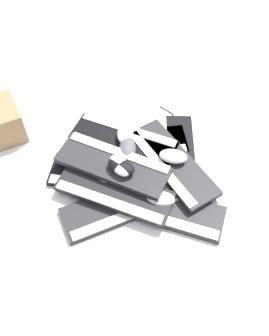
# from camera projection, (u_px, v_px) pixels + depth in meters

# --- Properties ---
(ground_plane) EXTENTS (3.20, 3.20, 0.00)m
(ground_plane) POSITION_uv_depth(u_px,v_px,m) (135.00, 179.00, 1.49)
(ground_plane) COLOR white
(keyboard_0) EXTENTS (0.45, 0.37, 0.03)m
(keyboard_0) POSITION_uv_depth(u_px,v_px,m) (165.00, 209.00, 1.40)
(keyboard_0) COLOR #232326
(keyboard_0) RESTS_ON ground
(keyboard_1) EXTENTS (0.44, 0.40, 0.03)m
(keyboard_1) POSITION_uv_depth(u_px,v_px,m) (176.00, 156.00, 1.54)
(keyboard_1) COLOR black
(keyboard_1) RESTS_ON ground
(keyboard_2) EXTENTS (0.35, 0.46, 0.03)m
(keyboard_2) POSITION_uv_depth(u_px,v_px,m) (135.00, 145.00, 1.57)
(keyboard_2) COLOR #232326
(keyboard_2) RESTS_ON ground
(keyboard_3) EXTENTS (0.42, 0.41, 0.03)m
(keyboard_3) POSITION_uv_depth(u_px,v_px,m) (105.00, 176.00, 1.48)
(keyboard_3) COLOR black
(keyboard_3) RESTS_ON ground
(keyboard_4) EXTENTS (0.26, 0.46, 0.03)m
(keyboard_4) POSITION_uv_depth(u_px,v_px,m) (120.00, 206.00, 1.40)
(keyboard_4) COLOR #232326
(keyboard_4) RESTS_ON ground
(keyboard_5) EXTENTS (0.46, 0.34, 0.03)m
(keyboard_5) POSITION_uv_depth(u_px,v_px,m) (124.00, 141.00, 1.55)
(keyboard_5) COLOR black
(keyboard_5) RESTS_ON keyboard_2
(keyboard_6) EXTENTS (0.45, 0.19, 0.03)m
(keyboard_6) POSITION_uv_depth(u_px,v_px,m) (172.00, 163.00, 1.48)
(keyboard_6) COLOR #232326
(keyboard_6) RESTS_ON keyboard_1
(keyboard_7) EXTENTS (0.46, 0.35, 0.03)m
(keyboard_7) POSITION_uv_depth(u_px,v_px,m) (115.00, 192.00, 1.40)
(keyboard_7) COLOR black
(keyboard_7) RESTS_ON keyboard_4
(keyboard_8) EXTENTS (0.46, 0.34, 0.03)m
(keyboard_8) POSITION_uv_depth(u_px,v_px,m) (113.00, 164.00, 1.44)
(keyboard_8) COLOR #232326
(keyboard_8) RESTS_ON keyboard_7
(mouse_0) EXTENTS (0.13, 0.12, 0.04)m
(mouse_0) POSITION_uv_depth(u_px,v_px,m) (159.00, 199.00, 1.38)
(mouse_0) COLOR #B7B7BC
(mouse_0) RESTS_ON keyboard_0
(mouse_1) EXTENTS (0.12, 0.13, 0.04)m
(mouse_1) POSITION_uv_depth(u_px,v_px,m) (111.00, 177.00, 1.44)
(mouse_1) COLOR #B7B7BC
(mouse_1) RESTS_ON keyboard_3
(mouse_2) EXTENTS (0.12, 0.12, 0.04)m
(mouse_2) POSITION_uv_depth(u_px,v_px,m) (125.00, 133.00, 1.53)
(mouse_2) COLOR silver
(mouse_2) RESTS_ON keyboard_5
(mouse_3) EXTENTS (0.12, 0.12, 0.04)m
(mouse_3) POSITION_uv_depth(u_px,v_px,m) (101.00, 170.00, 1.46)
(mouse_3) COLOR black
(mouse_3) RESTS_ON keyboard_3
(mouse_4) EXTENTS (0.13, 0.12, 0.04)m
(mouse_4) POSITION_uv_depth(u_px,v_px,m) (173.00, 156.00, 1.46)
(mouse_4) COLOR silver
(mouse_4) RESTS_ON keyboard_6
(mouse_5) EXTENTS (0.13, 0.10, 0.04)m
(mouse_5) POSITION_uv_depth(u_px,v_px,m) (121.00, 166.00, 1.39)
(mouse_5) COLOR black
(mouse_5) RESTS_ON keyboard_8
(mouse_6) EXTENTS (0.13, 0.12, 0.04)m
(mouse_6) POSITION_uv_depth(u_px,v_px,m) (127.00, 148.00, 1.48)
(mouse_6) COLOR #4C4C51
(mouse_6) RESTS_ON keyboard_5
(mouse_7) EXTENTS (0.12, 0.08, 0.04)m
(mouse_7) POSITION_uv_depth(u_px,v_px,m) (120.00, 165.00, 1.39)
(mouse_7) COLOR #B7B7BC
(mouse_7) RESTS_ON keyboard_8
(cable_0) EXTENTS (0.31, 0.23, 0.01)m
(cable_0) POSITION_uv_depth(u_px,v_px,m) (175.00, 138.00, 1.61)
(cable_0) COLOR black
(cable_0) RESTS_ON ground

